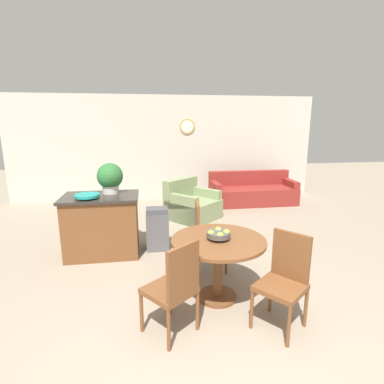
{
  "coord_description": "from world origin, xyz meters",
  "views": [
    {
      "loc": [
        -0.54,
        -2.02,
        1.99
      ],
      "look_at": [
        0.16,
        2.54,
        0.93
      ],
      "focal_mm": 28.0,
      "sensor_mm": 36.0,
      "label": 1
    }
  ],
  "objects_px": {
    "teal_bowl": "(87,196)",
    "dining_table": "(218,253)",
    "dining_chair_far_side": "(205,233)",
    "armchair": "(191,205)",
    "dining_chair_near_right": "(285,277)",
    "potted_plant": "(110,177)",
    "fruit_bowl": "(219,234)",
    "dining_chair_near_left": "(175,285)",
    "kitchen_island": "(102,225)",
    "couch": "(252,192)",
    "trash_bin": "(157,229)"
  },
  "relations": [
    {
      "from": "teal_bowl",
      "to": "dining_table",
      "type": "bearing_deg",
      "value": -38.88
    },
    {
      "from": "dining_chair_far_side",
      "to": "armchair",
      "type": "bearing_deg",
      "value": -177.62
    },
    {
      "from": "dining_chair_near_right",
      "to": "potted_plant",
      "type": "height_order",
      "value": "potted_plant"
    },
    {
      "from": "fruit_bowl",
      "to": "teal_bowl",
      "type": "distance_m",
      "value": 2.1
    },
    {
      "from": "dining_chair_far_side",
      "to": "armchair",
      "type": "height_order",
      "value": "dining_chair_far_side"
    },
    {
      "from": "dining_chair_near_right",
      "to": "armchair",
      "type": "xyz_separation_m",
      "value": [
        -0.39,
        3.59,
        -0.24
      ]
    },
    {
      "from": "dining_chair_near_left",
      "to": "potted_plant",
      "type": "distance_m",
      "value": 2.38
    },
    {
      "from": "fruit_bowl",
      "to": "kitchen_island",
      "type": "distance_m",
      "value": 2.1
    },
    {
      "from": "dining_chair_near_left",
      "to": "dining_chair_far_side",
      "type": "relative_size",
      "value": 1.0
    },
    {
      "from": "dining_chair_near_right",
      "to": "dining_chair_far_side",
      "type": "height_order",
      "value": "same"
    },
    {
      "from": "potted_plant",
      "to": "armchair",
      "type": "relative_size",
      "value": 0.36
    },
    {
      "from": "kitchen_island",
      "to": "potted_plant",
      "type": "distance_m",
      "value": 0.74
    },
    {
      "from": "kitchen_island",
      "to": "couch",
      "type": "height_order",
      "value": "kitchen_island"
    },
    {
      "from": "dining_table",
      "to": "dining_chair_near_right",
      "type": "bearing_deg",
      "value": -45.34
    },
    {
      "from": "dining_chair_far_side",
      "to": "couch",
      "type": "distance_m",
      "value": 3.76
    },
    {
      "from": "dining_chair_near_right",
      "to": "armchair",
      "type": "bearing_deg",
      "value": -32.73
    },
    {
      "from": "couch",
      "to": "dining_chair_near_left",
      "type": "bearing_deg",
      "value": -117.66
    },
    {
      "from": "kitchen_island",
      "to": "teal_bowl",
      "type": "bearing_deg",
      "value": -137.41
    },
    {
      "from": "dining_table",
      "to": "trash_bin",
      "type": "height_order",
      "value": "dining_table"
    },
    {
      "from": "teal_bowl",
      "to": "fruit_bowl",
      "type": "bearing_deg",
      "value": -38.88
    },
    {
      "from": "dining_chair_near_right",
      "to": "teal_bowl",
      "type": "xyz_separation_m",
      "value": [
        -2.17,
        1.86,
        0.45
      ]
    },
    {
      "from": "potted_plant",
      "to": "trash_bin",
      "type": "xyz_separation_m",
      "value": [
        0.7,
        -0.11,
        -0.84
      ]
    },
    {
      "from": "dining_table",
      "to": "fruit_bowl",
      "type": "distance_m",
      "value": 0.23
    },
    {
      "from": "trash_bin",
      "to": "dining_chair_far_side",
      "type": "bearing_deg",
      "value": -49.24
    },
    {
      "from": "potted_plant",
      "to": "couch",
      "type": "bearing_deg",
      "value": 37.11
    },
    {
      "from": "fruit_bowl",
      "to": "kitchen_island",
      "type": "bearing_deg",
      "value": 135.15
    },
    {
      "from": "dining_chair_near_right",
      "to": "couch",
      "type": "distance_m",
      "value": 4.76
    },
    {
      "from": "fruit_bowl",
      "to": "teal_bowl",
      "type": "xyz_separation_m",
      "value": [
        -1.63,
        1.31,
        0.18
      ]
    },
    {
      "from": "dining_chair_near_right",
      "to": "potted_plant",
      "type": "relative_size",
      "value": 2.03
    },
    {
      "from": "dining_chair_near_right",
      "to": "potted_plant",
      "type": "xyz_separation_m",
      "value": [
        -1.87,
        2.16,
        0.66
      ]
    },
    {
      "from": "dining_chair_near_left",
      "to": "trash_bin",
      "type": "relative_size",
      "value": 1.38
    },
    {
      "from": "potted_plant",
      "to": "armchair",
      "type": "xyz_separation_m",
      "value": [
        1.48,
        1.43,
        -0.9
      ]
    },
    {
      "from": "dining_table",
      "to": "couch",
      "type": "relative_size",
      "value": 0.5
    },
    {
      "from": "dining_chair_far_side",
      "to": "dining_chair_near_left",
      "type": "bearing_deg",
      "value": -16.7
    },
    {
      "from": "dining_table",
      "to": "fruit_bowl",
      "type": "bearing_deg",
      "value": -43.15
    },
    {
      "from": "dining_chair_far_side",
      "to": "trash_bin",
      "type": "bearing_deg",
      "value": -133.1
    },
    {
      "from": "dining_table",
      "to": "armchair",
      "type": "bearing_deg",
      "value": 87.11
    },
    {
      "from": "trash_bin",
      "to": "dining_chair_near_right",
      "type": "bearing_deg",
      "value": -60.28
    },
    {
      "from": "dining_table",
      "to": "dining_chair_near_left",
      "type": "bearing_deg",
      "value": -135.34
    },
    {
      "from": "teal_bowl",
      "to": "couch",
      "type": "distance_m",
      "value": 4.48
    },
    {
      "from": "kitchen_island",
      "to": "trash_bin",
      "type": "height_order",
      "value": "kitchen_island"
    },
    {
      "from": "dining_chair_near_left",
      "to": "armchair",
      "type": "relative_size",
      "value": 0.73
    },
    {
      "from": "dining_chair_far_side",
      "to": "couch",
      "type": "xyz_separation_m",
      "value": [
        1.86,
        3.26,
        -0.24
      ]
    },
    {
      "from": "dining_chair_near_left",
      "to": "teal_bowl",
      "type": "distance_m",
      "value": 2.19
    },
    {
      "from": "dining_chair_near_left",
      "to": "couch",
      "type": "xyz_separation_m",
      "value": [
        2.41,
        4.56,
        -0.24
      ]
    },
    {
      "from": "armchair",
      "to": "dining_chair_far_side",
      "type": "bearing_deg",
      "value": -135.62
    },
    {
      "from": "dining_chair_far_side",
      "to": "fruit_bowl",
      "type": "bearing_deg",
      "value": 5.88
    },
    {
      "from": "dining_chair_far_side",
      "to": "kitchen_island",
      "type": "height_order",
      "value": "dining_chair_far_side"
    },
    {
      "from": "dining_table",
      "to": "fruit_bowl",
      "type": "relative_size",
      "value": 3.98
    },
    {
      "from": "dining_table",
      "to": "trash_bin",
      "type": "xyz_separation_m",
      "value": [
        -0.63,
        1.5,
        -0.22
      ]
    }
  ]
}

